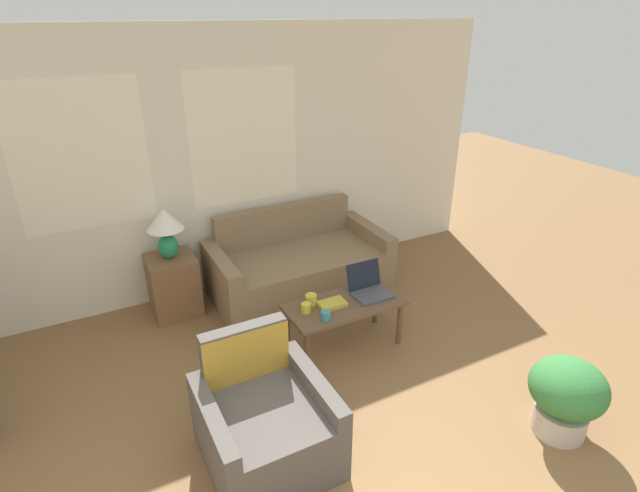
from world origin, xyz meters
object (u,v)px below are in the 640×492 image
(armchair, at_px, (264,423))
(laptop, at_px, (369,287))
(cup_yellow, at_px, (326,315))
(cup_white, at_px, (311,300))
(book_red, at_px, (332,304))
(table_lamp, at_px, (165,227))
(potted_plant, at_px, (566,394))
(coffee_table, at_px, (344,309))
(couch, at_px, (297,266))
(cup_navy, at_px, (306,308))

(armchair, height_order, laptop, armchair)
(cup_yellow, bearing_deg, armchair, -141.60)
(cup_white, bearing_deg, laptop, -7.67)
(book_red, bearing_deg, cup_yellow, -132.71)
(table_lamp, height_order, cup_white, table_lamp)
(book_red, height_order, potted_plant, potted_plant)
(armchair, height_order, coffee_table, armchair)
(armchair, relative_size, cup_white, 8.61)
(couch, relative_size, potted_plant, 3.11)
(coffee_table, relative_size, cup_white, 10.41)
(laptop, distance_m, cup_yellow, 0.56)
(couch, distance_m, armchair, 2.19)
(cup_yellow, relative_size, book_red, 0.35)
(cup_yellow, distance_m, potted_plant, 1.79)
(table_lamp, bearing_deg, cup_yellow, -56.91)
(couch, xyz_separation_m, book_red, (-0.19, -1.09, 0.20))
(coffee_table, relative_size, potted_plant, 1.74)
(couch, xyz_separation_m, cup_navy, (-0.43, -1.08, 0.22))
(couch, distance_m, table_lamp, 1.40)
(couch, relative_size, book_red, 7.75)
(book_red, bearing_deg, coffee_table, -5.89)
(table_lamp, relative_size, cup_white, 5.02)
(book_red, bearing_deg, table_lamp, 130.28)
(coffee_table, relative_size, cup_yellow, 12.37)
(cup_navy, bearing_deg, cup_white, 44.13)
(laptop, distance_m, potted_plant, 1.70)
(coffee_table, height_order, laptop, laptop)
(laptop, distance_m, cup_white, 0.53)
(laptop, bearing_deg, potted_plant, -70.17)
(cup_yellow, xyz_separation_m, potted_plant, (1.10, -1.40, -0.15))
(book_red, bearing_deg, armchair, -140.08)
(table_lamp, bearing_deg, potted_plant, -54.29)
(cup_white, xyz_separation_m, potted_plant, (1.10, -1.66, -0.16))
(couch, distance_m, laptop, 1.10)
(table_lamp, distance_m, cup_yellow, 1.71)
(armchair, bearing_deg, cup_white, 48.27)
(couch, height_order, table_lamp, table_lamp)
(armchair, height_order, book_red, armchair)
(table_lamp, relative_size, laptop, 1.50)
(cup_white, bearing_deg, armchair, -131.73)
(book_red, bearing_deg, potted_plant, -58.36)
(laptop, relative_size, cup_navy, 3.95)
(coffee_table, distance_m, cup_white, 0.30)
(cup_navy, bearing_deg, table_lamp, 123.69)
(couch, height_order, cup_navy, couch)
(armchair, bearing_deg, cup_yellow, 38.40)
(laptop, bearing_deg, armchair, -148.32)
(laptop, bearing_deg, coffee_table, -170.60)
(cup_navy, distance_m, book_red, 0.24)
(table_lamp, distance_m, potted_plant, 3.49)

